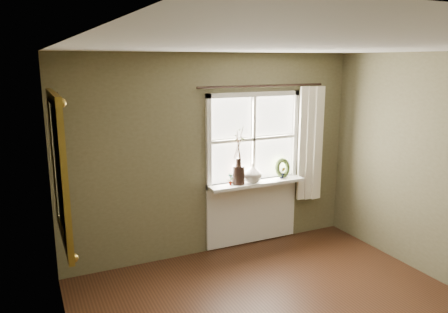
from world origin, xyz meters
name	(u,v)px	position (x,y,z in m)	size (l,w,h in m)	color
ceiling	(332,48)	(0.00, 0.00, 2.60)	(4.50, 4.50, 0.00)	silver
wall_back	(213,155)	(0.00, 2.30, 1.30)	(4.00, 0.10, 2.60)	brown
wall_left	(65,253)	(-2.05, 0.00, 1.30)	(0.10, 4.50, 2.60)	brown
window_frame	(253,139)	(0.55, 2.23, 1.48)	(1.36, 0.06, 1.24)	white
window_sill	(257,183)	(0.55, 2.12, 0.90)	(1.36, 0.26, 0.04)	white
window_apron	(252,212)	(0.55, 2.23, 0.46)	(1.36, 0.04, 0.88)	white
dark_jug	(238,175)	(0.28, 2.12, 1.04)	(0.17, 0.17, 0.25)	black
cream_vase	(253,173)	(0.49, 2.12, 1.05)	(0.24, 0.24, 0.25)	beige
wreath	(282,170)	(0.98, 2.16, 1.02)	(0.28, 0.28, 0.07)	#35461F
potted_plant_left	(230,179)	(0.16, 2.12, 1.00)	(0.08, 0.06, 0.16)	#35461F
potted_plant_right	(282,172)	(0.95, 2.12, 1.00)	(0.09, 0.07, 0.16)	#35461F
curtain	(309,144)	(1.39, 2.13, 1.37)	(0.36, 0.12, 1.59)	white
curtain_rod	(263,86)	(0.65, 2.17, 2.18)	(0.03, 0.03, 1.84)	black
gilt_mirror	(59,169)	(-1.96, 1.26, 1.56)	(0.10, 1.15, 1.37)	white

